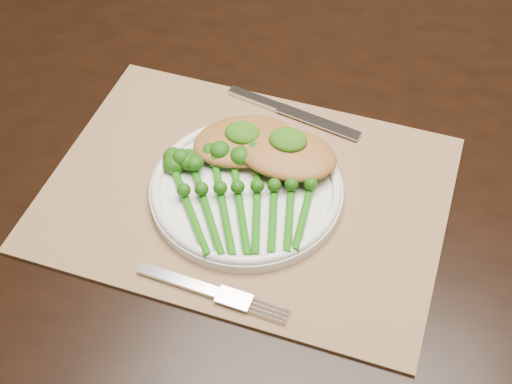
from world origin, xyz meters
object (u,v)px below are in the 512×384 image
(dining_table, at_px, (317,284))
(dinner_plate, at_px, (246,189))
(broccolini_bundle, at_px, (248,206))
(chicken_fillet_left, at_px, (244,141))
(placemat, at_px, (247,193))

(dining_table, distance_m, dinner_plate, 0.42)
(dining_table, height_order, broccolini_bundle, broccolini_bundle)
(dining_table, relative_size, chicken_fillet_left, 13.09)
(broccolini_bundle, bearing_deg, dinner_plate, 90.96)
(dining_table, bearing_deg, chicken_fillet_left, -149.05)
(dinner_plate, distance_m, broccolini_bundle, 0.03)
(placemat, distance_m, chicken_fillet_left, 0.07)
(dining_table, relative_size, placemat, 3.51)
(placemat, xyz_separation_m, broccolini_bundle, (0.02, -0.04, 0.02))
(placemat, relative_size, chicken_fillet_left, 3.72)
(chicken_fillet_left, height_order, broccolini_bundle, chicken_fillet_left)
(chicken_fillet_left, bearing_deg, dinner_plate, -99.12)
(dinner_plate, relative_size, chicken_fillet_left, 1.81)
(chicken_fillet_left, bearing_deg, placemat, -98.68)
(dining_table, bearing_deg, dinner_plate, -126.59)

